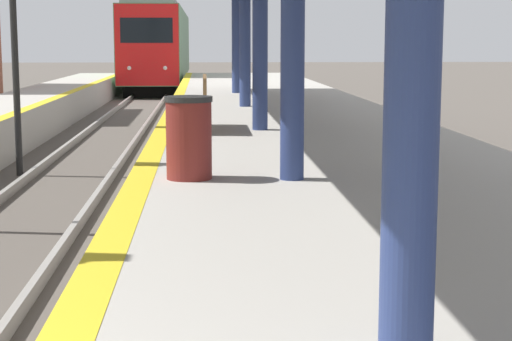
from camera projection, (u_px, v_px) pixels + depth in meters
The scene contains 3 objects.
train at pixel (161, 46), 46.85m from camera, with size 2.72×23.11×4.25m.
trash_bin at pixel (189, 138), 9.38m from camera, with size 0.53×0.53×0.91m.
bench at pixel (198, 101), 14.64m from camera, with size 0.44×1.93×0.92m.
Camera 1 is at (2.36, -1.81, 2.42)m, focal length 60.00 mm.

